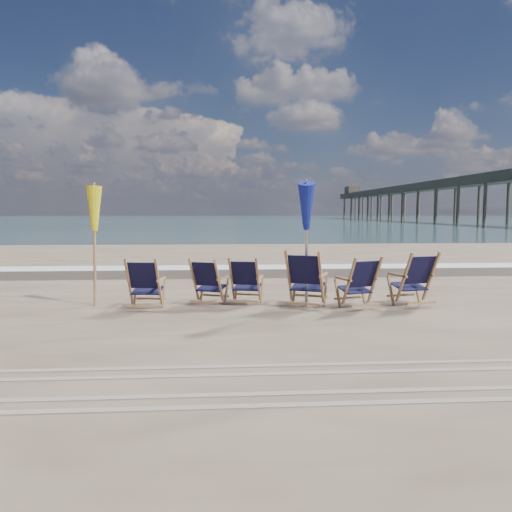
% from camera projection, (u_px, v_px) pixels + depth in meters
% --- Properties ---
extents(ocean, '(400.00, 400.00, 0.00)m').
position_uv_depth(ocean, '(223.00, 219.00, 135.19)').
color(ocean, '#37555B').
rests_on(ocean, ground).
extents(surf_foam, '(200.00, 1.40, 0.01)m').
position_uv_depth(surf_foam, '(243.00, 267.00, 16.24)').
color(surf_foam, silver).
rests_on(surf_foam, ground).
extents(wet_sand_strip, '(200.00, 2.60, 0.00)m').
position_uv_depth(wet_sand_strip, '(245.00, 273.00, 14.75)').
color(wet_sand_strip, '#42362A').
rests_on(wet_sand_strip, ground).
extents(tire_tracks, '(80.00, 1.30, 0.01)m').
position_uv_depth(tire_tracks, '(290.00, 383.00, 5.21)').
color(tire_tracks, gray).
rests_on(tire_tracks, ground).
extents(beach_chair_0, '(0.71, 0.78, 0.98)m').
position_uv_depth(beach_chair_0, '(159.00, 284.00, 9.01)').
color(beach_chair_0, black).
rests_on(beach_chair_0, ground).
extents(beach_chair_1, '(0.81, 0.85, 0.93)m').
position_uv_depth(beach_chair_1, '(219.00, 282.00, 9.39)').
color(beach_chair_1, black).
rests_on(beach_chair_1, ground).
extents(beach_chair_2, '(0.76, 0.81, 0.93)m').
position_uv_depth(beach_chair_2, '(258.00, 281.00, 9.52)').
color(beach_chair_2, black).
rests_on(beach_chair_2, ground).
extents(beach_chair_3, '(0.96, 1.00, 1.09)m').
position_uv_depth(beach_chair_3, '(321.00, 280.00, 9.12)').
color(beach_chair_3, black).
rests_on(beach_chair_3, ground).
extents(beach_chair_4, '(0.82, 0.87, 0.99)m').
position_uv_depth(beach_chair_4, '(375.00, 282.00, 9.23)').
color(beach_chair_4, black).
rests_on(beach_chair_4, ground).
extents(beach_chair_5, '(0.85, 0.91, 1.06)m').
position_uv_depth(beach_chair_5, '(431.00, 279.00, 9.43)').
color(beach_chair_5, black).
rests_on(beach_chair_5, ground).
extents(umbrella_yellow, '(0.30, 0.30, 2.26)m').
position_uv_depth(umbrella_yellow, '(94.00, 215.00, 9.44)').
color(umbrella_yellow, '#A37549').
rests_on(umbrella_yellow, ground).
extents(umbrella_blue, '(0.30, 0.30, 2.41)m').
position_uv_depth(umbrella_blue, '(307.00, 207.00, 9.02)').
color(umbrella_blue, '#A5A5AD').
rests_on(umbrella_blue, ground).
extents(fishing_pier, '(4.40, 140.00, 9.30)m').
position_uv_depth(fishing_pier, '(451.00, 195.00, 83.78)').
color(fishing_pier, '#4B4337').
rests_on(fishing_pier, ground).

